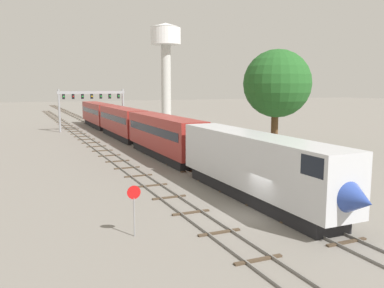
{
  "coord_description": "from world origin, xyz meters",
  "views": [
    {
      "loc": [
        -13.88,
        -21.66,
        8.27
      ],
      "look_at": [
        1.0,
        12.0,
        3.0
      ],
      "focal_mm": 38.4,
      "sensor_mm": 36.0,
      "label": 1
    }
  ],
  "objects_px": {
    "stop_sign": "(134,203)",
    "trackside_tree_mid": "(277,84)",
    "passenger_train": "(139,127)",
    "signal_gantry": "(92,100)",
    "water_tower": "(166,46)",
    "trackside_tree_left": "(274,90)"
  },
  "relations": [
    {
      "from": "water_tower",
      "to": "trackside_tree_mid",
      "type": "distance_m",
      "value": 61.32
    },
    {
      "from": "trackside_tree_left",
      "to": "trackside_tree_mid",
      "type": "relative_size",
      "value": 0.87
    },
    {
      "from": "water_tower",
      "to": "trackside_tree_mid",
      "type": "relative_size",
      "value": 1.9
    },
    {
      "from": "water_tower",
      "to": "trackside_tree_mid",
      "type": "bearing_deg",
      "value": -96.4
    },
    {
      "from": "signal_gantry",
      "to": "stop_sign",
      "type": "distance_m",
      "value": 55.45
    },
    {
      "from": "trackside_tree_left",
      "to": "signal_gantry",
      "type": "bearing_deg",
      "value": 123.66
    },
    {
      "from": "passenger_train",
      "to": "water_tower",
      "type": "bearing_deg",
      "value": 65.85
    },
    {
      "from": "trackside_tree_mid",
      "to": "signal_gantry",
      "type": "bearing_deg",
      "value": 120.76
    },
    {
      "from": "stop_sign",
      "to": "trackside_tree_mid",
      "type": "relative_size",
      "value": 0.22
    },
    {
      "from": "passenger_train",
      "to": "signal_gantry",
      "type": "relative_size",
      "value": 6.42
    },
    {
      "from": "passenger_train",
      "to": "stop_sign",
      "type": "height_order",
      "value": "passenger_train"
    },
    {
      "from": "signal_gantry",
      "to": "trackside_tree_mid",
      "type": "distance_m",
      "value": 36.12
    },
    {
      "from": "signal_gantry",
      "to": "trackside_tree_left",
      "type": "relative_size",
      "value": 1.08
    },
    {
      "from": "water_tower",
      "to": "passenger_train",
      "type": "bearing_deg",
      "value": -114.15
    },
    {
      "from": "trackside_tree_left",
      "to": "trackside_tree_mid",
      "type": "distance_m",
      "value": 2.3
    },
    {
      "from": "passenger_train",
      "to": "trackside_tree_mid",
      "type": "distance_m",
      "value": 19.42
    },
    {
      "from": "stop_sign",
      "to": "trackside_tree_mid",
      "type": "height_order",
      "value": "trackside_tree_mid"
    },
    {
      "from": "signal_gantry",
      "to": "passenger_train",
      "type": "bearing_deg",
      "value": -84.14
    },
    {
      "from": "passenger_train",
      "to": "trackside_tree_mid",
      "type": "xyz_separation_m",
      "value": [
        16.17,
        -9.01,
        5.89
      ]
    },
    {
      "from": "stop_sign",
      "to": "trackside_tree_mid",
      "type": "distance_m",
      "value": 36.01
    },
    {
      "from": "signal_gantry",
      "to": "water_tower",
      "type": "distance_m",
      "value": 40.64
    },
    {
      "from": "passenger_train",
      "to": "trackside_tree_mid",
      "type": "bearing_deg",
      "value": -29.12
    }
  ]
}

